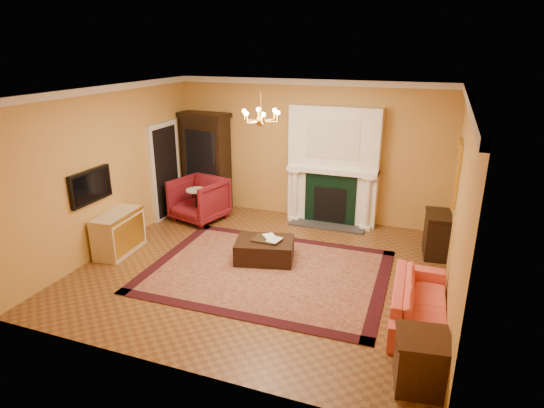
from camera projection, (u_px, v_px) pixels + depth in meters
The scene contains 26 objects.
floor at pixel (262, 269), 7.88m from camera, with size 6.00×5.50×0.02m, color brown.
ceiling at pixel (261, 91), 6.87m from camera, with size 6.00×5.50×0.02m, color white.
wall_back at pixel (308, 151), 9.81m from camera, with size 6.00×0.02×3.00m, color gold.
wall_front at pixel (168, 256), 4.94m from camera, with size 6.00×0.02×3.00m, color gold.
wall_left at pixel (110, 169), 8.36m from camera, with size 0.02×5.50×3.00m, color gold.
wall_right at pixel (460, 208), 6.39m from camera, with size 0.02×5.50×3.00m, color gold.
fireplace at pixel (333, 169), 9.55m from camera, with size 1.90×0.70×2.50m.
crown_molding at pixel (281, 90), 7.74m from camera, with size 6.00×5.50×0.12m.
doorway at pixel (165, 170), 10.00m from camera, with size 0.08×1.05×2.10m.
tv_panel at pixel (91, 186), 7.86m from camera, with size 0.09×0.95×0.58m.
gilt_mirror at pixel (457, 172), 7.59m from camera, with size 0.06×0.76×1.05m.
chandelier at pixel (261, 117), 7.01m from camera, with size 0.63×0.55×0.53m.
oriental_rug at pixel (267, 271), 7.77m from camera, with size 4.00×3.00×0.02m, color #4D1015.
china_cabinet at pixel (206, 163), 10.50m from camera, with size 1.07×0.49×2.14m, color black.
wingback_armchair at pixel (199, 198), 9.89m from camera, with size 1.01×0.94×1.03m, color maroon.
pedestal_table at pixel (197, 203), 9.77m from camera, with size 0.42×0.42×0.75m.
commode at pixel (119, 233), 8.38m from camera, with size 0.49×1.03×0.77m, color beige.
coral_sofa at pixel (420, 296), 6.31m from camera, with size 1.89×0.55×0.74m, color #E24A47.
end_table at pixel (421, 363), 5.06m from camera, with size 0.54×0.54×0.63m, color #3A2210.
console_table at pixel (436, 235), 8.25m from camera, with size 0.40×0.70×0.78m, color black.
leather_ottoman at pixel (265, 250), 8.11m from camera, with size 1.01×0.73×0.38m, color black.
ottoman_tray at pixel (267, 239), 8.05m from camera, with size 0.48×0.38×0.03m, color black.
book_a at pixel (264, 231), 8.02m from camera, with size 0.20×0.02×0.26m, color gray.
book_b at pixel (269, 232), 7.96m from camera, with size 0.21×0.02×0.28m, color gray.
topiary_left at pixel (303, 154), 9.64m from camera, with size 0.16×0.16×0.43m.
topiary_right at pixel (361, 160), 9.24m from camera, with size 0.15×0.15×0.40m.
Camera 1 is at (2.62, -6.55, 3.68)m, focal length 30.00 mm.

